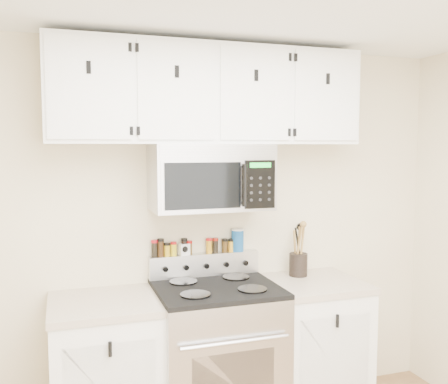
% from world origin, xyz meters
% --- Properties ---
extents(back_wall, '(3.50, 0.01, 2.50)m').
position_xyz_m(back_wall, '(0.00, 1.75, 1.25)').
color(back_wall, beige).
rests_on(back_wall, floor).
extents(range, '(0.76, 0.65, 1.10)m').
position_xyz_m(range, '(0.00, 1.43, 0.49)').
color(range, '#B7B7BA').
rests_on(range, floor).
extents(base_cabinet_left, '(0.64, 0.62, 0.92)m').
position_xyz_m(base_cabinet_left, '(-0.69, 1.45, 0.46)').
color(base_cabinet_left, white).
rests_on(base_cabinet_left, floor).
extents(base_cabinet_right, '(0.64, 0.62, 0.92)m').
position_xyz_m(base_cabinet_right, '(0.69, 1.45, 0.46)').
color(base_cabinet_right, white).
rests_on(base_cabinet_right, floor).
extents(microwave, '(0.76, 0.44, 0.42)m').
position_xyz_m(microwave, '(0.00, 1.55, 1.63)').
color(microwave, '#9E9EA3').
rests_on(microwave, back_wall).
extents(upper_cabinets, '(2.00, 0.35, 0.62)m').
position_xyz_m(upper_cabinets, '(-0.00, 1.58, 2.15)').
color(upper_cabinets, white).
rests_on(upper_cabinets, back_wall).
extents(utensil_crock, '(0.13, 0.13, 0.37)m').
position_xyz_m(utensil_crock, '(0.65, 1.60, 1.01)').
color(utensil_crock, black).
rests_on(utensil_crock, base_cabinet_right).
extents(kitchen_timer, '(0.08, 0.07, 0.08)m').
position_xyz_m(kitchen_timer, '(-0.14, 1.71, 1.14)').
color(kitchen_timer, white).
rests_on(kitchen_timer, range).
extents(salt_canister, '(0.09, 0.09, 0.16)m').
position_xyz_m(salt_canister, '(0.24, 1.71, 1.18)').
color(salt_canister, '#16539A').
rests_on(salt_canister, range).
extents(spice_jar_0, '(0.04, 0.04, 0.11)m').
position_xyz_m(spice_jar_0, '(-0.34, 1.71, 1.16)').
color(spice_jar_0, black).
rests_on(spice_jar_0, range).
extents(spice_jar_1, '(0.04, 0.04, 0.12)m').
position_xyz_m(spice_jar_1, '(-0.30, 1.71, 1.16)').
color(spice_jar_1, '#38210D').
rests_on(spice_jar_1, range).
extents(spice_jar_2, '(0.04, 0.04, 0.09)m').
position_xyz_m(spice_jar_2, '(-0.26, 1.71, 1.14)').
color(spice_jar_2, '#BF9716').
rests_on(spice_jar_2, range).
extents(spice_jar_3, '(0.04, 0.04, 0.09)m').
position_xyz_m(spice_jar_3, '(-0.21, 1.71, 1.15)').
color(spice_jar_3, gold).
rests_on(spice_jar_3, range).
extents(spice_jar_4, '(0.04, 0.04, 0.11)m').
position_xyz_m(spice_jar_4, '(-0.14, 1.71, 1.16)').
color(spice_jar_4, black).
rests_on(spice_jar_4, range).
extents(spice_jar_5, '(0.04, 0.04, 0.09)m').
position_xyz_m(spice_jar_5, '(-0.10, 1.71, 1.15)').
color(spice_jar_5, '#463210').
rests_on(spice_jar_5, range).
extents(spice_jar_6, '(0.04, 0.04, 0.10)m').
position_xyz_m(spice_jar_6, '(0.03, 1.71, 1.15)').
color(spice_jar_6, '#C98E17').
rests_on(spice_jar_6, range).
extents(spice_jar_7, '(0.04, 0.04, 0.10)m').
position_xyz_m(spice_jar_7, '(0.08, 1.71, 1.15)').
color(spice_jar_7, black).
rests_on(spice_jar_7, range).
extents(spice_jar_8, '(0.04, 0.04, 0.09)m').
position_xyz_m(spice_jar_8, '(0.15, 1.71, 1.15)').
color(spice_jar_8, '#442D10').
rests_on(spice_jar_8, range).
extents(spice_jar_9, '(0.04, 0.04, 0.09)m').
position_xyz_m(spice_jar_9, '(0.19, 1.71, 1.15)').
color(spice_jar_9, orange).
rests_on(spice_jar_9, range).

